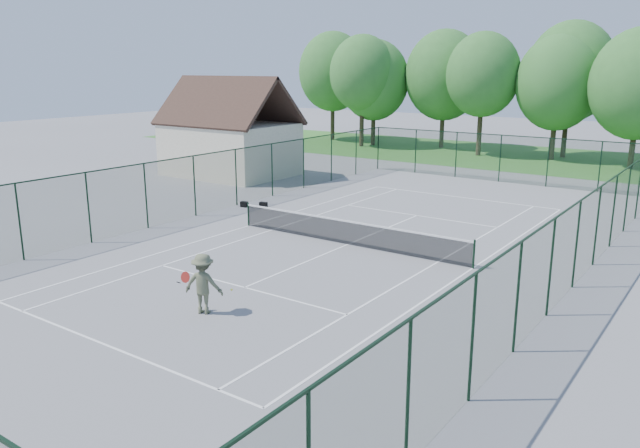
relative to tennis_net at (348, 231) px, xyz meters
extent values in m
plane|color=gray|center=(0.00, 0.00, -0.58)|extent=(140.00, 140.00, 0.00)
cube|color=#3C802E|center=(0.00, 30.00, -0.57)|extent=(80.00, 16.00, 0.01)
cube|color=white|center=(0.00, 11.88, -0.57)|extent=(10.97, 0.08, 0.01)
cube|color=white|center=(0.00, -11.88, -0.57)|extent=(10.97, 0.08, 0.01)
cube|color=white|center=(0.00, 6.40, -0.57)|extent=(8.23, 0.08, 0.01)
cube|color=white|center=(0.00, -6.40, -0.57)|extent=(8.23, 0.08, 0.01)
cube|color=white|center=(5.49, 0.00, -0.57)|extent=(0.08, 23.77, 0.01)
cube|color=white|center=(-5.49, 0.00, -0.57)|extent=(0.08, 23.77, 0.01)
cube|color=white|center=(4.12, 0.00, -0.57)|extent=(0.08, 23.77, 0.01)
cube|color=white|center=(-4.12, 0.00, -0.57)|extent=(0.08, 23.77, 0.01)
cube|color=white|center=(0.00, 0.00, -0.57)|extent=(0.08, 12.80, 0.01)
cylinder|color=black|center=(-5.50, 0.00, -0.03)|extent=(0.08, 0.08, 1.10)
cylinder|color=black|center=(5.50, 0.00, -0.03)|extent=(0.08, 0.08, 1.10)
cube|color=black|center=(0.00, 0.00, -0.08)|extent=(11.00, 0.02, 0.96)
cube|color=white|center=(0.00, 0.00, 0.42)|extent=(11.00, 0.05, 0.07)
cube|color=#1B3722|center=(0.00, 18.00, 0.92)|extent=(18.00, 0.02, 3.00)
cube|color=#1B3722|center=(9.00, 0.00, 0.92)|extent=(0.02, 36.00, 3.00)
cube|color=#1B3722|center=(-9.00, 0.00, 0.92)|extent=(0.02, 36.00, 3.00)
cube|color=black|center=(0.00, 18.00, 2.42)|extent=(18.00, 0.05, 0.05)
cube|color=black|center=(9.00, 0.00, 2.42)|extent=(0.05, 36.00, 0.05)
cube|color=black|center=(-9.00, 0.00, 2.42)|extent=(0.05, 36.00, 0.05)
cube|color=#ECE4C3|center=(-16.00, 10.00, 1.17)|extent=(8.00, 6.00, 3.50)
cube|color=#422C22|center=(-16.00, 11.50, 4.42)|extent=(8.60, 3.27, 3.27)
cube|color=#422C22|center=(-16.00, 8.50, 4.42)|extent=(8.60, 3.27, 3.27)
cylinder|color=#3E3021|center=(-16.50, 30.00, 1.52)|extent=(0.40, 0.40, 4.20)
ellipsoid|color=#3C8035|center=(-16.50, 30.00, 5.42)|extent=(6.40, 6.40, 7.40)
cylinder|color=#3E3021|center=(0.00, 30.00, 1.52)|extent=(0.40, 0.40, 4.20)
ellipsoid|color=#3C8035|center=(0.00, 30.00, 5.42)|extent=(6.40, 6.40, 7.40)
cube|color=black|center=(-8.37, 2.87, -0.43)|extent=(0.40, 0.27, 0.29)
cube|color=black|center=(-7.40, 3.30, -0.42)|extent=(0.44, 0.32, 0.31)
imported|color=#5C6145|center=(0.50, -8.74, 0.35)|extent=(1.36, 1.08, 1.85)
sphere|color=#CED52D|center=(1.26, -8.34, 0.20)|extent=(0.07, 0.07, 0.07)
camera|label=1|loc=(13.51, -21.10, 6.65)|focal=35.00mm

